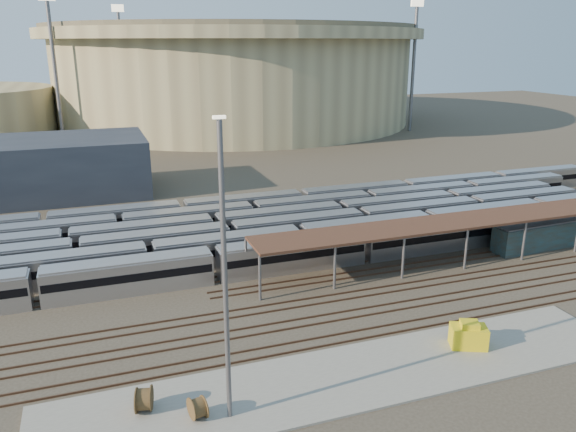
% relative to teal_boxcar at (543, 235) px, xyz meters
% --- Properties ---
extents(ground, '(420.00, 420.00, 0.00)m').
position_rel_teal_boxcar_xyz_m(ground, '(-31.85, -4.00, -1.72)').
color(ground, '#383026').
rests_on(ground, ground).
extents(apron, '(50.00, 9.00, 0.20)m').
position_rel_teal_boxcar_xyz_m(apron, '(-36.85, -19.00, -1.62)').
color(apron, gray).
rests_on(apron, ground).
extents(subway_trains, '(128.06, 23.90, 3.60)m').
position_rel_teal_boxcar_xyz_m(subway_trains, '(-32.27, 14.50, 0.08)').
color(subway_trains, '#ADADB1').
rests_on(subway_trains, ground).
extents(inspection_shed, '(60.30, 6.00, 5.30)m').
position_rel_teal_boxcar_xyz_m(inspection_shed, '(-9.85, 0.00, 3.27)').
color(inspection_shed, '#5E5E63').
rests_on(inspection_shed, ground).
extents(empty_tracks, '(170.00, 9.62, 0.18)m').
position_rel_teal_boxcar_xyz_m(empty_tracks, '(-31.85, -9.00, -1.63)').
color(empty_tracks, '#4C3323').
rests_on(empty_tracks, ground).
extents(stadium, '(124.00, 124.00, 32.50)m').
position_rel_teal_boxcar_xyz_m(stadium, '(-6.85, 136.00, 14.75)').
color(stadium, tan).
rests_on(stadium, ground).
extents(service_building, '(42.00, 20.00, 10.00)m').
position_rel_teal_boxcar_xyz_m(service_building, '(-66.85, 51.00, 3.28)').
color(service_building, '#1E232D').
rests_on(service_building, ground).
extents(floodlight_0, '(4.00, 1.00, 38.40)m').
position_rel_teal_boxcar_xyz_m(floodlight_0, '(-61.85, 106.00, 18.93)').
color(floodlight_0, '#5E5E63').
rests_on(floodlight_0, ground).
extents(floodlight_2, '(4.00, 1.00, 38.40)m').
position_rel_teal_boxcar_xyz_m(floodlight_2, '(38.15, 96.00, 18.93)').
color(floodlight_2, '#5E5E63').
rests_on(floodlight_2, ground).
extents(floodlight_3, '(4.00, 1.00, 38.40)m').
position_rel_teal_boxcar_xyz_m(floodlight_3, '(-41.85, 156.00, 18.93)').
color(floodlight_3, '#5E5E63').
rests_on(floodlight_3, ground).
extents(teal_boxcar, '(14.83, 3.48, 3.43)m').
position_rel_teal_boxcar_xyz_m(teal_boxcar, '(0.00, 0.00, 0.00)').
color(teal_boxcar, '#1F464E').
rests_on(teal_boxcar, ground).
extents(cable_reel_west, '(1.49, 2.10, 1.91)m').
position_rel_teal_boxcar_xyz_m(cable_reel_west, '(-53.35, -17.97, -0.56)').
color(cable_reel_west, brown).
rests_on(cable_reel_west, apron).
extents(cable_reel_east, '(1.27, 1.84, 1.68)m').
position_rel_teal_boxcar_xyz_m(cable_reel_east, '(-49.81, -20.15, -0.67)').
color(cable_reel_east, brown).
rests_on(cable_reel_east, apron).
extents(yard_light_pole, '(0.80, 0.36, 21.65)m').
position_rel_teal_boxcar_xyz_m(yard_light_pole, '(-47.59, -20.66, 9.39)').
color(yard_light_pole, '#5E5E63').
rests_on(yard_light_pole, apron).
extents(yellow_equipment, '(3.62, 3.02, 1.94)m').
position_rel_teal_boxcar_xyz_m(yellow_equipment, '(-25.25, -18.29, -0.55)').
color(yellow_equipment, gold).
rests_on(yellow_equipment, apron).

